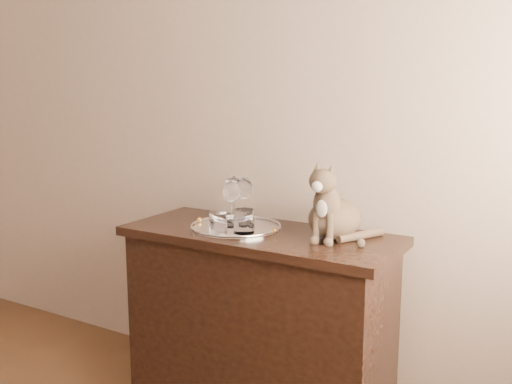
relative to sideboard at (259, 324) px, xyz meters
The scene contains 9 objects.
wall_back 1.15m from the sideboard, 152.68° to the left, with size 4.00×0.10×2.70m, color tan.
sideboard is the anchor object (origin of this frame).
tray 0.44m from the sideboard, behind, with size 0.40×0.40×0.01m, color white.
wine_glass_a 0.57m from the sideboard, 157.48° to the left, with size 0.08×0.08×0.21m, color silver, non-canonical shape.
wine_glass_b 0.56m from the sideboard, 150.25° to the left, with size 0.08×0.08×0.21m, color silver, non-canonical shape.
wine_glass_d 0.55m from the sideboard, behind, with size 0.08×0.08×0.21m, color silver, non-canonical shape.
tumbler_a 0.49m from the sideboard, 110.84° to the right, with size 0.09×0.09×0.10m, color silver.
tumbler_b 0.51m from the sideboard, 133.87° to the right, with size 0.08×0.08×0.09m, color white.
cat 0.67m from the sideboard, 12.28° to the left, with size 0.32×0.30×0.33m, color brown, non-canonical shape.
Camera 1 is at (1.80, -0.13, 1.46)m, focal length 40.00 mm.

